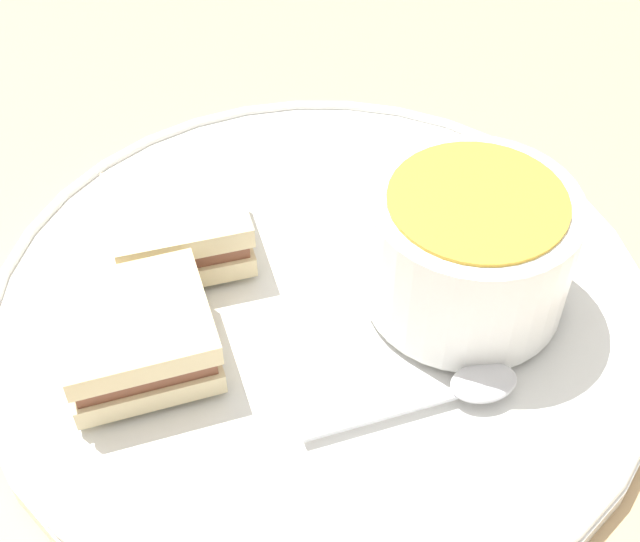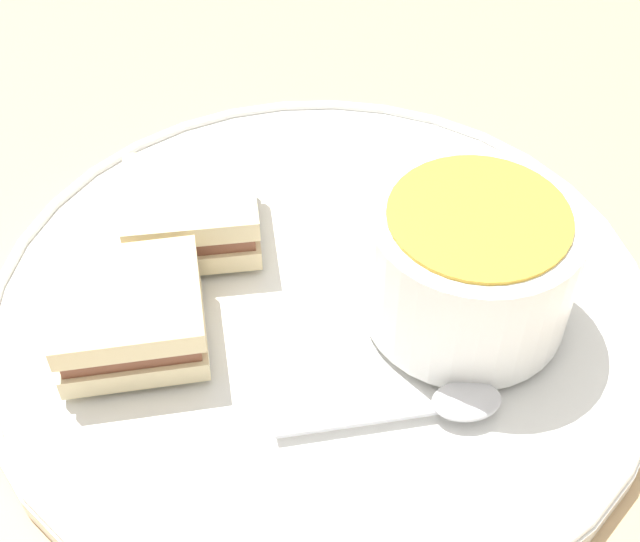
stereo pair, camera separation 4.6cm
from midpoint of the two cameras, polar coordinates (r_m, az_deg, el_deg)
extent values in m
plane|color=tan|center=(0.49, -2.71, -3.05)|extent=(2.40, 2.40, 0.00)
cylinder|color=white|center=(0.49, -2.73, -2.57)|extent=(0.36, 0.36, 0.01)
torus|color=white|center=(0.48, -2.76, -1.96)|extent=(0.36, 0.36, 0.01)
cylinder|color=white|center=(0.48, 6.39, -1.43)|extent=(0.06, 0.06, 0.01)
cylinder|color=white|center=(0.46, 6.70, 1.15)|extent=(0.11, 0.11, 0.07)
cylinder|color=gold|center=(0.43, 7.07, 4.18)|extent=(0.09, 0.09, 0.01)
cube|color=silver|center=(0.43, 0.91, -9.29)|extent=(0.08, 0.01, 0.00)
ellipsoid|color=silver|center=(0.44, 7.47, -7.24)|extent=(0.03, 0.02, 0.01)
cube|color=beige|center=(0.51, -11.51, 1.91)|extent=(0.07, 0.07, 0.01)
cube|color=brown|center=(0.50, -11.70, 2.81)|extent=(0.07, 0.06, 0.01)
cube|color=beige|center=(0.49, -11.89, 3.75)|extent=(0.07, 0.07, 0.01)
cube|color=beige|center=(0.46, -14.32, -5.08)|extent=(0.07, 0.07, 0.01)
cube|color=brown|center=(0.45, -14.57, -4.20)|extent=(0.07, 0.06, 0.01)
cube|color=beige|center=(0.44, -14.84, -3.28)|extent=(0.07, 0.07, 0.01)
camera|label=1|loc=(0.02, -92.87, -3.01)|focal=50.00mm
camera|label=2|loc=(0.02, 87.13, 3.01)|focal=50.00mm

